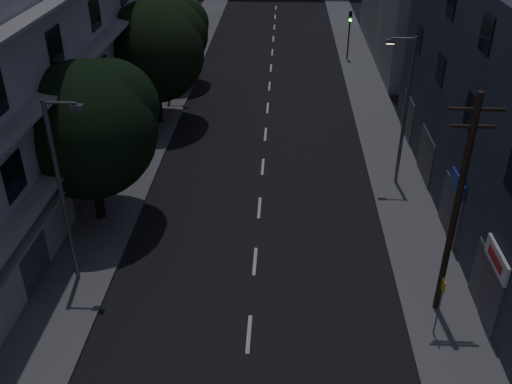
{
  "coord_description": "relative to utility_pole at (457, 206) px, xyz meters",
  "views": [
    {
      "loc": [
        1.05,
        -9.3,
        15.58
      ],
      "look_at": [
        0.0,
        12.0,
        3.0
      ],
      "focal_mm": 40.0,
      "sensor_mm": 36.0,
      "label": 1
    }
  ],
  "objects": [
    {
      "name": "traffic_signal_far_left",
      "position": [
        -13.66,
        31.45,
        -1.77
      ],
      "size": [
        0.28,
        0.37,
        4.1
      ],
      "color": "black",
      "rests_on": "sidewalk_left"
    },
    {
      "name": "tree_near",
      "position": [
        -15.06,
        5.91,
        0.22
      ],
      "size": [
        6.39,
        6.39,
        7.89
      ],
      "color": "black",
      "rests_on": "sidewalk_left"
    },
    {
      "name": "ground",
      "position": [
        -7.33,
        16.8,
        -4.87
      ],
      "size": [
        160.0,
        160.0,
        0.0
      ],
      "primitive_type": "plane",
      "color": "black",
      "rests_on": "ground"
    },
    {
      "name": "traffic_signal_far_right",
      "position": [
        -0.67,
        32.23,
        -1.77
      ],
      "size": [
        0.28,
        0.37,
        4.1
      ],
      "color": "black",
      "rests_on": "sidewalk_right"
    },
    {
      "name": "sidewalk_left",
      "position": [
        -14.83,
        16.8,
        -4.79
      ],
      "size": [
        3.0,
        90.0,
        0.15
      ],
      "primitive_type": "cube",
      "color": "#565659",
      "rests_on": "ground"
    },
    {
      "name": "lane_markings",
      "position": [
        -7.33,
        23.05,
        -4.86
      ],
      "size": [
        0.15,
        60.5,
        0.01
      ],
      "color": "beige",
      "rests_on": "ground"
    },
    {
      "name": "street_lamp_left_far",
      "position": [
        -14.53,
        22.38,
        -0.27
      ],
      "size": [
        1.51,
        0.25,
        8.0
      ],
      "color": "#5A5C61",
      "rests_on": "sidewalk_left"
    },
    {
      "name": "sidewalk_right",
      "position": [
        0.17,
        16.8,
        -4.79
      ],
      "size": [
        3.0,
        90.0,
        0.15
      ],
      "primitive_type": "cube",
      "color": "#565659",
      "rests_on": "ground"
    },
    {
      "name": "utility_pole",
      "position": [
        0.0,
        0.0,
        0.0
      ],
      "size": [
        1.8,
        0.24,
        9.0
      ],
      "color": "black",
      "rests_on": "sidewalk_right"
    },
    {
      "name": "street_lamp_left_near",
      "position": [
        -14.66,
        1.14,
        -0.27
      ],
      "size": [
        1.51,
        0.25,
        8.0
      ],
      "color": "#5A5D62",
      "rests_on": "sidewalk_left"
    },
    {
      "name": "bus_stop_sign",
      "position": [
        -0.41,
        -1.48,
        -2.98
      ],
      "size": [
        0.06,
        0.35,
        2.52
      ],
      "color": "#595B60",
      "rests_on": "sidewalk_right"
    },
    {
      "name": "tree_far",
      "position": [
        -14.57,
        25.43,
        -0.68
      ],
      "size": [
        5.22,
        5.22,
        6.45
      ],
      "color": "black",
      "rests_on": "sidewalk_left"
    },
    {
      "name": "building_left",
      "position": [
        -19.31,
        9.8,
        2.13
      ],
      "size": [
        7.0,
        36.0,
        14.0
      ],
      "color": "#A7A8A3",
      "rests_on": "ground"
    },
    {
      "name": "tree_mid",
      "position": [
        -14.47,
        17.91,
        0.24
      ],
      "size": [
        6.45,
        6.45,
        7.94
      ],
      "color": "black",
      "rests_on": "sidewalk_left"
    },
    {
      "name": "street_lamp_right",
      "position": [
        -0.08,
        10.12,
        -0.27
      ],
      "size": [
        1.51,
        0.25,
        8.0
      ],
      "color": "#585B60",
      "rests_on": "sidewalk_right"
    }
  ]
}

